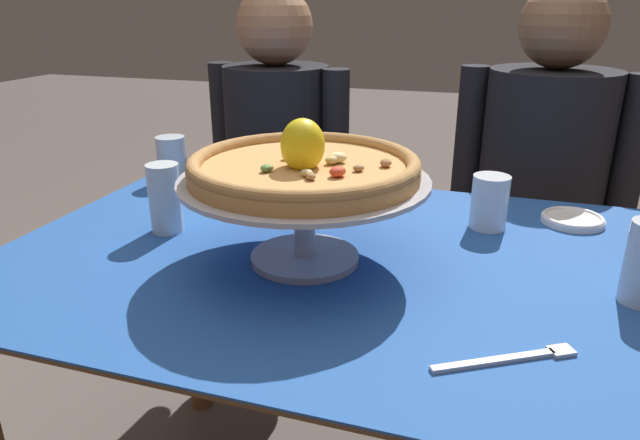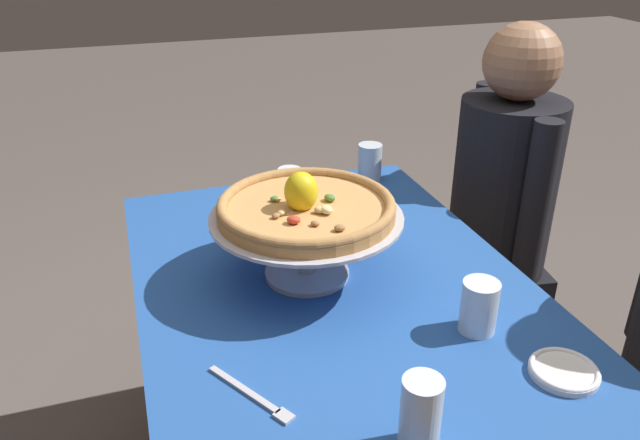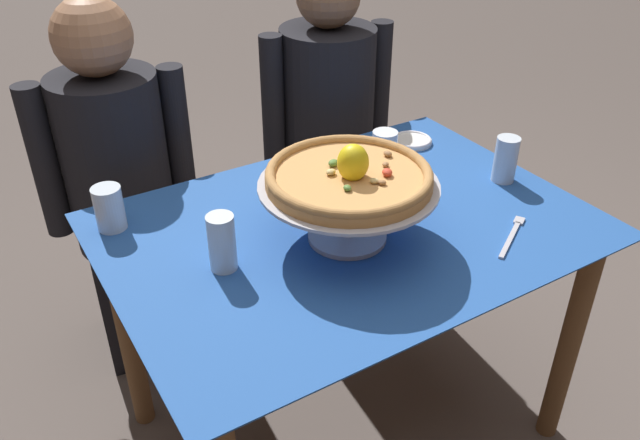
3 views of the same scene
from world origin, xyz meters
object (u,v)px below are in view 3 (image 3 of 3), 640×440
Objects in this scene: water_glass_side_left at (223,247)px; water_glass_back_right at (384,151)px; water_glass_side_right at (505,161)px; dinner_fork at (512,234)px; water_glass_back_left at (110,211)px; side_plate at (412,140)px; pizza at (349,175)px; diner_left at (123,199)px; diner_right at (327,138)px; pizza_stand at (348,199)px.

water_glass_back_right is at bearing 19.61° from water_glass_side_left.
dinner_fork is (-0.19, -0.22, -0.06)m from water_glass_side_right.
side_plate is (0.95, -0.01, -0.04)m from water_glass_back_left.
dinner_fork is (0.83, -0.55, -0.05)m from water_glass_back_left.
water_glass_side_right is (0.54, 0.02, -0.12)m from pizza.
diner_left is at bearing 93.65° from water_glass_side_left.
water_glass_side_right is 0.11× the size of diner_left.
pizza is 0.95m from diner_right.
diner_right is (0.43, 0.78, -0.32)m from pizza.
water_glass_side_left is (-0.85, 0.03, 0.00)m from water_glass_side_right.
pizza is 3.12× the size of side_plate.
water_glass_side_right is at bearing 49.93° from dinner_fork.
water_glass_back_left is (-0.48, 0.35, -0.13)m from pizza.
water_glass_back_left is (-0.48, 0.35, -0.06)m from pizza_stand.
pizza is at bearing -178.22° from water_glass_side_right.
pizza_stand is at bearing -144.08° from side_plate.
pizza is at bearing -57.01° from pizza_stand.
dinner_fork is at bearing -20.56° from water_glass_side_left.
diner_right is (0.91, 0.43, -0.20)m from water_glass_back_left.
diner_right reaches higher than water_glass_side_left.
diner_right is at bearing 61.02° from pizza_stand.
pizza is (0.00, -0.00, 0.06)m from pizza_stand.
diner_left is (-0.66, 0.50, -0.21)m from water_glass_back_right.
pizza is 2.82× the size of water_glass_side_left.
pizza is at bearing 150.11° from dinner_fork.
diner_right is at bearing 85.64° from dinner_fork.
water_glass_side_left is (-0.31, 0.05, -0.12)m from pizza.
water_glass_side_left is 1.10× the size of side_plate.
water_glass_side_left is at bearing -60.91° from water_glass_back_left.
diner_left reaches higher than pizza.
dinner_fork is (0.05, -0.47, -0.05)m from water_glass_back_right.
pizza_stand reaches higher than water_glass_back_left.
water_glass_back_right is (0.30, 0.26, -0.06)m from pizza_stand.
pizza is 0.32× the size of diner_right.
dinner_fork is at bearing -83.60° from water_glass_back_right.
diner_right reaches higher than diner_left.
diner_right is (0.13, 0.52, -0.20)m from water_glass_back_right.
water_glass_side_right is at bearing -45.96° from water_glass_back_right.
pizza is 0.61m from side_plate.
pizza_stand is 0.59m from side_plate.
diner_left is at bearing 140.34° from water_glass_side_right.
pizza is 3.42× the size of water_glass_back_left.
side_plate is at bearing -26.75° from diner_left.
diner_right is (0.79, 0.02, 0.01)m from diner_left.
pizza reaches higher than water_glass_back_right.
water_glass_back_left is 0.91× the size of side_plate.
water_glass_back_left is 0.63× the size of dinner_fork.
pizza_stand is 2.36× the size of dinner_fork.
pizza is at bearing -36.17° from water_glass_back_left.
water_glass_side_left is at bearing -86.35° from diner_left.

